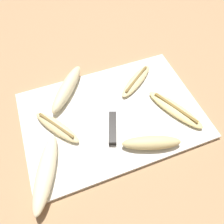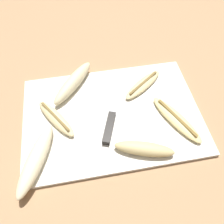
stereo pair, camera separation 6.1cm
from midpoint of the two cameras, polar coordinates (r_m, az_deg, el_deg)
ground_plane at (r=0.63m, az=2.77°, el=-1.31°), size 4.00×4.00×0.00m
cutting_board at (r=0.62m, az=2.79°, el=-1.02°), size 0.50×0.34×0.01m
knife at (r=0.60m, az=2.69°, el=-2.01°), size 0.11×0.24×0.02m
banana_mellow_near at (r=0.68m, az=10.65°, el=6.88°), size 0.15×0.12×0.02m
banana_ripe_center at (r=0.61m, az=-11.71°, el=-1.83°), size 0.11×0.15×0.02m
banana_cream_curved at (r=0.67m, az=-7.55°, el=7.49°), size 0.15×0.17×0.04m
banana_golden_short at (r=0.63m, az=19.14°, el=-1.99°), size 0.12×0.18×0.02m
banana_bright_far at (r=0.56m, az=-16.33°, el=-12.09°), size 0.11×0.19×0.04m
banana_spotted_left at (r=0.56m, az=11.57°, el=-9.67°), size 0.16×0.08×0.03m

